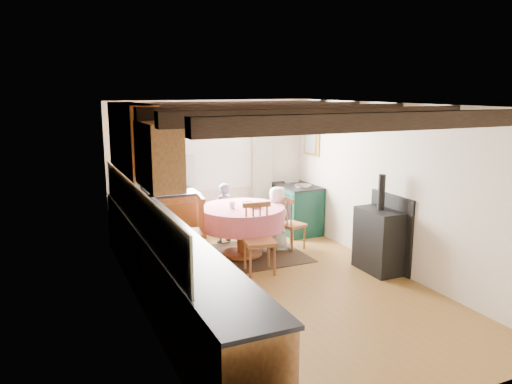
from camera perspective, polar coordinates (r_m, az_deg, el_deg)
name	(u,v)px	position (r m, az deg, el deg)	size (l,w,h in m)	color
floor	(281,288)	(6.75, 2.83, -10.88)	(3.60, 5.50, 0.00)	brown
ceiling	(283,104)	(6.23, 3.05, 9.93)	(3.60, 5.50, 0.00)	white
wall_back	(211,169)	(8.88, -5.16, 2.65)	(3.60, 0.00, 2.40)	silver
wall_front	(441,270)	(4.22, 20.33, -8.30)	(3.60, 0.00, 2.40)	silver
wall_left	(140,214)	(5.81, -13.09, -2.46)	(0.00, 5.50, 2.40)	silver
wall_right	(395,188)	(7.36, 15.51, 0.39)	(0.00, 5.50, 2.40)	silver
beam_a	(387,121)	(4.55, 14.71, 7.78)	(3.60, 0.16, 0.16)	black
beam_b	(326,116)	(5.37, 7.97, 8.59)	(3.60, 0.16, 0.16)	black
beam_c	(283,112)	(6.24, 3.05, 9.11)	(3.60, 0.16, 0.16)	black
beam_d	(250,109)	(7.14, -0.67, 9.45)	(3.60, 0.16, 0.16)	black
beam_e	(225,107)	(8.07, -3.54, 9.69)	(3.60, 0.16, 0.16)	black
splash_left	(136,208)	(6.10, -13.46, -1.80)	(0.02, 4.50, 0.55)	beige
splash_back	(155,173)	(8.59, -11.43, 2.16)	(1.40, 0.02, 0.55)	beige
base_cabinet_left	(168,274)	(6.10, -9.96, -9.14)	(0.60, 5.30, 0.88)	#986432
base_cabinet_back	(158,221)	(8.47, -11.13, -3.22)	(1.30, 0.60, 0.88)	#986432
worktop_left	(169,236)	(5.96, -9.93, -4.97)	(0.64, 5.30, 0.04)	black
worktop_back	(157,194)	(8.35, -11.22, -0.20)	(1.30, 0.64, 0.04)	black
wall_cabinet_glass	(132,138)	(6.88, -13.96, 6.02)	(0.34, 1.80, 0.90)	#986432
wall_cabinet_solid	(158,155)	(5.43, -11.05, 4.17)	(0.34, 0.90, 0.70)	#986432
window_frame	(216,146)	(8.84, -4.56, 5.24)	(1.34, 0.03, 1.54)	white
window_pane	(216,146)	(8.85, -4.57, 5.25)	(1.20, 0.01, 1.40)	white
curtain_left	(171,178)	(8.59, -9.66, 1.55)	(0.35, 0.10, 2.10)	#AFBE8D
curtain_right	(262,172)	(9.15, 0.69, 2.34)	(0.35, 0.10, 2.10)	#AFBE8D
curtain_rod	(217,112)	(8.72, -4.43, 9.11)	(0.03, 0.03, 2.00)	black
wall_picture	(311,139)	(9.14, 6.32, 6.05)	(0.04, 0.50, 0.60)	gold
wall_plate	(265,138)	(9.18, 1.09, 6.14)	(0.30, 0.30, 0.02)	silver
rug	(242,256)	(7.96, -1.57, -7.25)	(1.89, 1.47, 0.01)	#2E2417
dining_table	(242,232)	(7.84, -1.59, -4.54)	(1.32, 1.32, 0.80)	#D57578
chair_near	(260,239)	(7.10, 0.42, -5.39)	(0.43, 0.45, 1.01)	#96512B
chair_left	(190,231)	(7.49, -7.57, -4.42)	(0.45, 0.47, 1.05)	#96512B
chair_right	(292,223)	(8.19, 4.08, -3.52)	(0.38, 0.40, 0.88)	#96512B
aga_range	(297,208)	(9.18, 4.64, -1.85)	(0.63, 0.97, 0.89)	#0A3326
cast_iron_stove	(380,223)	(7.35, 13.92, -3.50)	(0.42, 0.71, 1.42)	black
child_far	(223,213)	(8.53, -3.74, -2.39)	(0.38, 0.25, 1.03)	#3D4A58
child_right	(277,218)	(8.15, 2.45, -3.00)	(0.51, 0.33, 1.04)	silver
bowl_a	(255,206)	(7.69, -0.11, -1.60)	(0.20, 0.20, 0.05)	silver
bowl_b	(248,204)	(7.81, -0.94, -1.36)	(0.18, 0.18, 0.06)	silver
cup	(232,205)	(7.65, -2.73, -1.52)	(0.10, 0.10, 0.09)	silver
canister_tall	(145,186)	(8.26, -12.56, 0.64)	(0.15, 0.15, 0.25)	#262628
canister_wide	(156,186)	(8.44, -11.31, 0.68)	(0.16, 0.16, 0.18)	#262628
canister_slim	(173,183)	(8.28, -9.48, 0.97)	(0.11, 0.11, 0.30)	#262628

